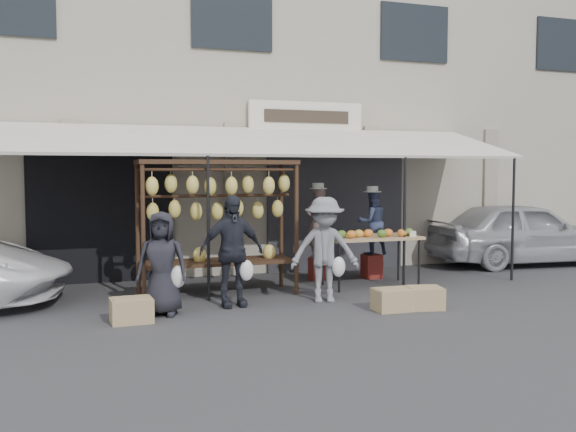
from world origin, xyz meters
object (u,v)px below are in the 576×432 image
Objects in this scene: vendor_left at (318,223)px; crate_near_a at (392,300)px; banana_rack at (218,201)px; crate_far at (131,310)px; customer_left at (162,263)px; sedan at (522,233)px; produce_table at (372,238)px; vendor_right at (372,222)px; crate_near_b at (424,298)px; customer_mid at (231,251)px; customer_right at (325,250)px.

crate_near_a is (0.04, -2.86, -0.93)m from vendor_left.
crate_near_a is (2.16, -2.00, -1.41)m from banana_rack.
customer_left is at bearing 34.35° from crate_far.
customer_left is 0.36× the size of sedan.
vendor_right is at bearing 63.19° from produce_table.
vendor_right reaches higher than crate_near_a.
crate_near_a is at bearing -7.74° from crate_far.
crate_far is at bearing 172.26° from crate_near_a.
vendor_right is 2.94m from crate_near_b.
produce_table is at bearing 34.47° from customer_left.
vendor_left reaches higher than crate_near_a.
customer_left is at bearing 167.04° from crate_near_b.
customer_mid is (-3.18, -1.64, -0.23)m from vendor_right.
produce_table is 2.88m from customer_mid.
crate_near_b is at bearing -23.62° from customer_right.
crate_near_b is 5.52m from sedan.
customer_left reaches higher than sedan.
banana_rack is at bearing 142.51° from crate_near_b.
customer_right is at bearing 8.15° from crate_far.
vendor_left is at bearing 22.09° from banana_rack.
customer_right is at bearing 140.80° from crate_near_b.
crate_far is (-4.21, 0.55, 0.00)m from crate_near_b.
customer_right reaches higher than produce_table.
produce_table is 3.09× the size of crate_far.
vendor_left is at bearing 86.67° from customer_right.
vendor_right is 2.30× the size of crate_near_a.
vendor_right is 3.96m from sedan.
produce_table reaches higher than crate_near_a.
vendor_right is (3.18, 0.71, -0.49)m from banana_rack.
crate_far is 9.07m from sedan.
customer_mid is at bearing -169.55° from customer_right.
crate_near_b is at bearing -92.88° from produce_table.
banana_rack is 2.11× the size of vendor_right.
sedan is (4.97, 0.35, -0.38)m from vendor_left.
crate_near_a is (3.25, -0.82, -0.58)m from customer_left.
customer_mid is 3.16× the size of crate_near_a.
crate_near_b is at bearing -7.39° from crate_far.
customer_left is 3.40m from crate_near_a.
crate_near_a is (-1.02, -2.71, -0.92)m from vendor_right.
customer_left reaches higher than crate_near_b.
banana_rack reaches higher than vendor_right.
crate_far is at bearing -162.24° from produce_table.
banana_rack is 1.57× the size of customer_right.
produce_table is 4.58m from crate_far.
crate_near_b is at bearing 131.57° from sedan.
crate_far is (-3.01, -0.43, -0.66)m from customer_right.
customer_mid is 1.78m from crate_far.
sedan reaches higher than crate_near_b.
customer_left is (-3.84, -1.06, -0.13)m from produce_table.
customer_left reaches higher than produce_table.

